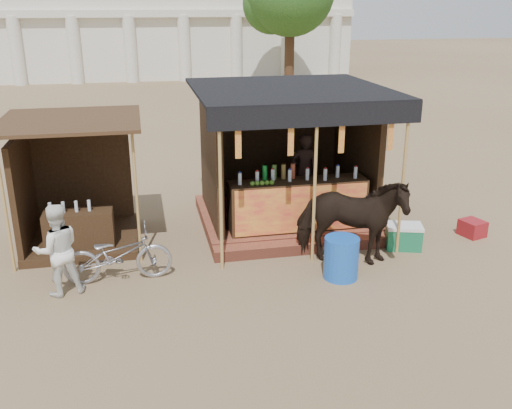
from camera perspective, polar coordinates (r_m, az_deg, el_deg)
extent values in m
plane|color=#846B4C|center=(8.57, 2.22, -10.50)|extent=(120.00, 120.00, 0.00)
cube|color=#994632|center=(11.82, 2.87, -1.17)|extent=(3.40, 2.80, 0.22)
cube|color=#994632|center=(10.45, 5.00, -4.17)|extent=(3.40, 0.35, 0.20)
cube|color=#392414|center=(10.76, 4.18, -0.01)|extent=(2.60, 0.55, 0.95)
cube|color=red|center=(10.51, 4.61, -0.52)|extent=(2.50, 0.02, 0.88)
cube|color=#392414|center=(12.59, 1.54, 6.62)|extent=(3.00, 0.12, 2.50)
cube|color=#392414|center=(11.14, -4.53, 4.83)|extent=(0.12, 2.50, 2.50)
cube|color=#392414|center=(11.87, 10.04, 5.52)|extent=(0.12, 2.50, 2.50)
cube|color=black|center=(10.97, 3.37, 11.46)|extent=(3.60, 3.60, 0.06)
cube|color=black|center=(9.32, 6.20, 8.81)|extent=(3.60, 0.06, 0.36)
cylinder|color=tan|center=(9.30, -3.56, 1.24)|extent=(0.06, 0.06, 2.75)
cylinder|color=tan|center=(9.64, 5.89, 1.85)|extent=(0.06, 0.06, 2.75)
cylinder|color=tan|center=(10.22, 14.49, 2.36)|extent=(0.06, 0.06, 2.75)
cube|color=red|center=(9.12, -1.79, 6.29)|extent=(0.10, 0.02, 0.55)
cube|color=red|center=(9.30, 3.51, 6.54)|extent=(0.10, 0.02, 0.55)
cube|color=red|center=(9.56, 8.56, 6.71)|extent=(0.10, 0.02, 0.55)
cube|color=red|center=(9.89, 13.32, 6.84)|extent=(0.10, 0.02, 0.55)
imported|color=black|center=(11.74, 4.83, 3.29)|extent=(0.60, 0.41, 1.59)
cube|color=#392414|center=(11.27, -16.85, -3.28)|extent=(2.00, 2.00, 0.15)
cube|color=#392414|center=(11.85, -16.98, 2.83)|extent=(1.90, 0.10, 2.10)
cube|color=#392414|center=(11.09, -22.22, 1.08)|extent=(0.10, 1.90, 2.10)
cube|color=#472D19|center=(10.54, -18.11, 7.99)|extent=(2.40, 2.40, 0.06)
cylinder|color=tan|center=(10.09, -23.82, -0.15)|extent=(0.05, 0.05, 2.35)
cylinder|color=tan|center=(9.85, -11.84, 0.69)|extent=(0.05, 0.05, 2.35)
cube|color=#392414|center=(10.69, -17.21, -2.70)|extent=(1.20, 0.50, 0.80)
imported|color=black|center=(9.81, 9.44, -1.63)|extent=(2.05, 1.47, 1.58)
imported|color=#A1A1A9|center=(9.47, -13.66, -4.92)|extent=(1.75, 0.65, 0.91)
imported|color=white|center=(9.21, -19.24, -4.31)|extent=(0.84, 0.73, 1.47)
cylinder|color=blue|center=(9.45, 8.52, -5.31)|extent=(0.57, 0.57, 0.70)
cube|color=maroon|center=(11.84, 20.81, -2.22)|extent=(0.49, 0.52, 0.31)
cube|color=#176B43|center=(10.85, 14.53, -3.25)|extent=(0.71, 0.58, 0.40)
cube|color=white|center=(10.76, 14.63, -2.12)|extent=(0.74, 0.60, 0.06)
cube|color=silver|center=(37.19, -12.70, 18.69)|extent=(26.00, 7.00, 8.00)
cube|color=silver|center=(33.60, -12.69, 18.13)|extent=(26.00, 0.50, 0.40)
cylinder|color=silver|center=(34.24, -22.82, 13.95)|extent=(0.70, 0.70, 3.60)
cylinder|color=silver|center=(33.83, -17.68, 14.48)|extent=(0.70, 0.70, 3.60)
cylinder|color=silver|center=(33.68, -12.44, 14.91)|extent=(0.70, 0.70, 3.60)
cylinder|color=silver|center=(33.80, -7.18, 15.21)|extent=(0.70, 0.70, 3.60)
cylinder|color=silver|center=(34.18, -1.98, 15.40)|extent=(0.70, 0.70, 3.60)
cylinder|color=silver|center=(34.82, 3.07, 15.46)|extent=(0.70, 0.70, 3.60)
cylinder|color=silver|center=(35.70, 7.91, 15.41)|extent=(0.70, 0.70, 3.60)
cylinder|color=#382314|center=(30.31, 3.36, 15.22)|extent=(0.50, 0.50, 4.00)
sphere|color=#376623|center=(30.61, 1.61, 19.41)|extent=(2.99, 2.99, 2.99)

